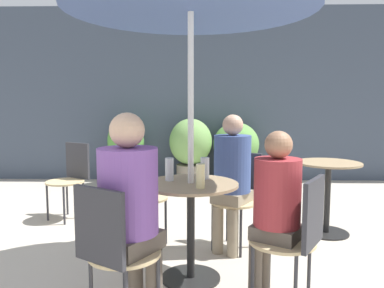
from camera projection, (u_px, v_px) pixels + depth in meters
name	position (u px, v px, depth m)	size (l,w,h in m)	color
ground_plane	(167.00, 278.00, 2.87)	(20.00, 20.00, 0.00)	#B2A899
storefront_wall	(186.00, 95.00, 6.51)	(10.00, 0.06, 3.00)	#3D4756
cafe_table_near	(191.00, 210.00, 2.81)	(0.71, 0.71, 0.75)	black
cafe_table_far	(328.00, 185.00, 3.82)	(0.65, 0.65, 0.75)	black
bistro_chair_0	(113.00, 245.00, 2.14)	(0.48, 0.49, 0.88)	tan
bistro_chair_1	(297.00, 231.00, 2.37)	(0.49, 0.48, 0.88)	tan
bistro_chair_2	(239.00, 191.00, 3.49)	(0.48, 0.49, 0.88)	tan
bistro_chair_3	(140.00, 187.00, 3.63)	(0.49, 0.50, 0.88)	tan
bistro_chair_4	(71.00, 173.00, 4.37)	(0.48, 0.49, 0.88)	tan
seated_person_0	(130.00, 201.00, 2.24)	(0.44, 0.45, 1.28)	brown
seated_person_1	(275.00, 202.00, 2.43)	(0.38, 0.37, 1.16)	brown
seated_person_2	(232.00, 171.00, 3.34)	(0.41, 0.42, 1.24)	gray
beer_glass_0	(169.00, 169.00, 2.87)	(0.06, 0.06, 0.18)	silver
beer_glass_1	(200.00, 176.00, 2.61)	(0.06, 0.06, 0.17)	beige
beer_glass_2	(205.00, 168.00, 2.93)	(0.07, 0.07, 0.17)	silver
potted_plant_0	(126.00, 149.00, 6.15)	(0.59, 0.59, 1.09)	#47423D
potted_plant_1	(191.00, 147.00, 6.22)	(0.71, 0.71, 1.10)	slate
potted_plant_2	(236.00, 148.00, 6.24)	(0.76, 0.76, 1.03)	slate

